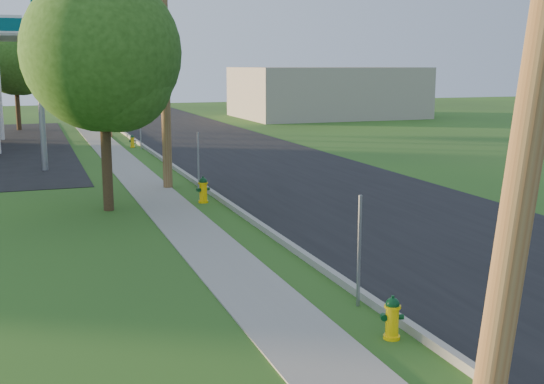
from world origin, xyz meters
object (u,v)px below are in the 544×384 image
(utility_pole_mid, at_px, (164,42))
(tree_verge, at_px, (106,59))
(hydrant_near, at_px, (392,318))
(hydrant_far, at_px, (132,141))
(price_pylon, at_px, (37,32))
(tree_lot, at_px, (16,64))
(utility_pole_far, at_px, (105,54))
(hydrant_mid, at_px, (203,190))

(utility_pole_mid, xyz_separation_m, tree_verge, (-2.26, -3.14, -0.59))
(utility_pole_mid, relative_size, hydrant_near, 13.96)
(hydrant_near, distance_m, hydrant_far, 26.54)
(price_pylon, distance_m, tree_lot, 18.73)
(utility_pole_mid, relative_size, price_pylon, 1.43)
(price_pylon, height_order, hydrant_far, price_pylon)
(utility_pole_far, height_order, hydrant_mid, utility_pole_far)
(price_pylon, relative_size, hydrant_near, 9.76)
(tree_lot, bearing_deg, price_pylon, -86.98)
(utility_pole_far, distance_m, tree_lot, 7.89)
(utility_pole_far, relative_size, tree_lot, 1.43)
(utility_pole_far, bearing_deg, hydrant_mid, -88.56)
(tree_verge, bearing_deg, tree_lot, 95.48)
(utility_pole_mid, relative_size, hydrant_far, 14.61)
(price_pylon, height_order, hydrant_near, price_pylon)
(utility_pole_far, xyz_separation_m, tree_lot, (-4.89, 6.17, -0.53))
(hydrant_mid, bearing_deg, tree_lot, 101.30)
(tree_lot, relative_size, hydrant_far, 9.90)
(tree_verge, distance_m, hydrant_mid, 4.85)
(utility_pole_mid, bearing_deg, hydrant_mid, -79.81)
(price_pylon, relative_size, hydrant_far, 10.21)
(tree_verge, relative_size, hydrant_near, 9.66)
(utility_pole_far, bearing_deg, tree_lot, 128.37)
(tree_verge, height_order, hydrant_near, tree_verge)
(hydrant_mid, relative_size, hydrant_far, 1.23)
(hydrant_mid, height_order, hydrant_far, hydrant_mid)
(price_pylon, distance_m, hydrant_far, 9.57)
(price_pylon, xyz_separation_m, tree_lot, (-0.99, 18.67, -1.16))
(price_pylon, height_order, tree_verge, price_pylon)
(hydrant_near, bearing_deg, hydrant_mid, 90.79)
(utility_pole_far, height_order, tree_verge, utility_pole_far)
(utility_pole_mid, xyz_separation_m, utility_pole_far, (0.00, 18.00, -0.15))
(tree_lot, height_order, hydrant_mid, tree_lot)
(hydrant_near, distance_m, hydrant_mid, 11.37)
(price_pylon, bearing_deg, hydrant_mid, -62.28)
(utility_pole_mid, xyz_separation_m, price_pylon, (-3.90, 5.50, 0.48))
(utility_pole_mid, height_order, price_pylon, utility_pole_mid)
(utility_pole_far, relative_size, tree_verge, 1.40)
(hydrant_far, bearing_deg, utility_pole_far, 95.69)
(hydrant_near, relative_size, hydrant_mid, 0.85)
(hydrant_near, bearing_deg, hydrant_far, 90.23)
(tree_lot, bearing_deg, tree_verge, -84.52)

